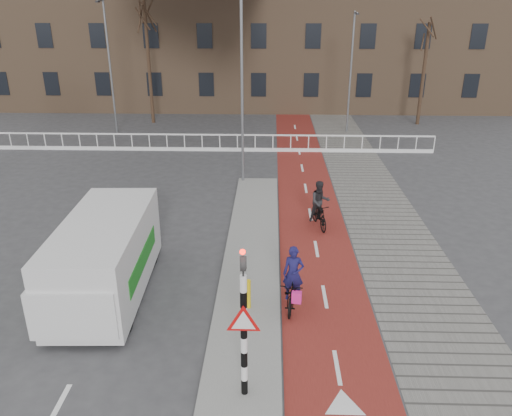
{
  "coord_description": "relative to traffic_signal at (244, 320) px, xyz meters",
  "views": [
    {
      "loc": [
        -0.09,
        -10.32,
        7.86
      ],
      "look_at": [
        -0.57,
        5.0,
        1.5
      ],
      "focal_mm": 35.0,
      "sensor_mm": 36.0,
      "label": 1
    }
  ],
  "objects": [
    {
      "name": "bollard",
      "position": [
        -0.06,
        3.25,
        -1.45
      ],
      "size": [
        0.12,
        0.12,
        0.85
      ],
      "primitive_type": "cylinder",
      "color": "yellow",
      "rests_on": "curb_island"
    },
    {
      "name": "streetlight_left",
      "position": [
        -9.49,
        23.14,
        2.01
      ],
      "size": [
        0.12,
        0.12,
        8.01
      ],
      "primitive_type": "cylinder",
      "color": "slate",
      "rests_on": "ground"
    },
    {
      "name": "traffic_signal",
      "position": [
        0.0,
        0.0,
        0.0
      ],
      "size": [
        0.8,
        0.8,
        3.68
      ],
      "color": "black",
      "rests_on": "curb_island"
    },
    {
      "name": "streetlight_near",
      "position": [
        -0.8,
        13.74,
        2.37
      ],
      "size": [
        0.12,
        0.12,
        8.71
      ],
      "primitive_type": "cylinder",
      "color": "slate",
      "rests_on": "ground"
    },
    {
      "name": "streetlight_right",
      "position": [
        5.42,
        23.91,
        1.69
      ],
      "size": [
        0.12,
        0.12,
        7.36
      ],
      "primitive_type": "cylinder",
      "color": "slate",
      "rests_on": "ground"
    },
    {
      "name": "cyclist_far",
      "position": [
        2.33,
        8.84,
        -1.23
      ],
      "size": [
        0.87,
        1.73,
        1.81
      ],
      "rotation": [
        0.0,
        0.0,
        0.22
      ],
      "color": "black",
      "rests_on": "bike_lane"
    },
    {
      "name": "tree_right",
      "position": [
        10.62,
        26.17,
        1.34
      ],
      "size": [
        0.24,
        0.24,
        6.66
      ],
      "primitive_type": "cylinder",
      "color": "black",
      "rests_on": "ground"
    },
    {
      "name": "railing",
      "position": [
        -4.4,
        19.02,
        -1.68
      ],
      "size": [
        28.0,
        0.1,
        0.99
      ],
      "color": "silver",
      "rests_on": "ground"
    },
    {
      "name": "ground",
      "position": [
        0.6,
        2.02,
        -1.99
      ],
      "size": [
        120.0,
        120.0,
        0.0
      ],
      "primitive_type": "plane",
      "color": "#38383A",
      "rests_on": "ground"
    },
    {
      "name": "curb_island",
      "position": [
        -0.1,
        6.02,
        -1.93
      ],
      "size": [
        1.8,
        16.0,
        0.12
      ],
      "primitive_type": "cube",
      "color": "gray",
      "rests_on": "ground"
    },
    {
      "name": "bike_lane",
      "position": [
        2.1,
        12.02,
        -1.98
      ],
      "size": [
        2.5,
        60.0,
        0.01
      ],
      "primitive_type": "cube",
      "color": "maroon",
      "rests_on": "ground"
    },
    {
      "name": "sidewalk",
      "position": [
        4.9,
        12.02,
        -1.98
      ],
      "size": [
        3.0,
        60.0,
        0.01
      ],
      "primitive_type": "cube",
      "color": "slate",
      "rests_on": "ground"
    },
    {
      "name": "van",
      "position": [
        -4.15,
        4.05,
        -0.79
      ],
      "size": [
        2.31,
        5.37,
        2.28
      ],
      "rotation": [
        0.0,
        0.0,
        0.04
      ],
      "color": "silver",
      "rests_on": "ground"
    },
    {
      "name": "townhouse_row",
      "position": [
        -2.4,
        34.02,
        5.82
      ],
      "size": [
        46.0,
        10.0,
        15.9
      ],
      "color": "#7F6047",
      "rests_on": "ground"
    },
    {
      "name": "cyclist_near",
      "position": [
        1.15,
        3.51,
        -1.37
      ],
      "size": [
        0.83,
        1.79,
        1.81
      ],
      "rotation": [
        0.0,
        0.0,
        -0.14
      ],
      "color": "black",
      "rests_on": "bike_lane"
    },
    {
      "name": "tree_mid",
      "position": [
        -7.78,
        26.09,
        2.15
      ],
      "size": [
        0.22,
        0.22,
        8.29
      ],
      "primitive_type": "cylinder",
      "color": "black",
      "rests_on": "ground"
    }
  ]
}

